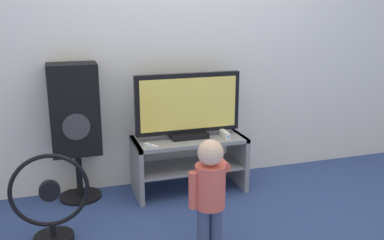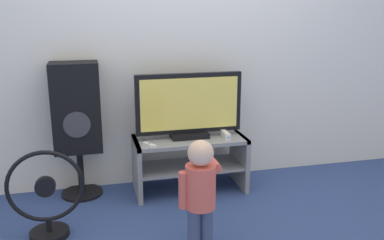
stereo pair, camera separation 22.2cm
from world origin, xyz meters
name	(u,v)px [view 1 (the left image)]	position (x,y,z in m)	size (l,w,h in m)	color
ground_plane	(197,199)	(0.00, 0.00, 0.00)	(16.00, 16.00, 0.00)	navy
wall_back	(178,30)	(0.00, 0.50, 1.30)	(10.00, 0.06, 2.60)	silver
tv_stand	(189,156)	(0.00, 0.21, 0.30)	(0.91, 0.42, 0.46)	gray
television	(188,106)	(0.00, 0.23, 0.71)	(0.86, 0.20, 0.53)	black
game_console	(225,134)	(0.28, 0.13, 0.48)	(0.04, 0.16, 0.05)	white
remote_primary	(151,146)	(-0.35, 0.06, 0.47)	(0.10, 0.13, 0.03)	white
child	(210,186)	(-0.15, -0.71, 0.43)	(0.28, 0.43, 0.73)	#3F4C72
speaker_tower	(75,113)	(-0.88, 0.33, 0.70)	(0.37, 0.33, 1.08)	black
floor_fan	(51,203)	(-1.09, -0.30, 0.27)	(0.50, 0.26, 0.61)	black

